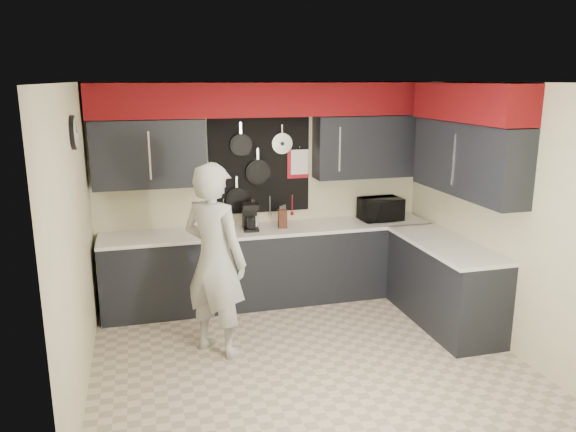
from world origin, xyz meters
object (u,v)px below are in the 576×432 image
object	(u,v)px
microwave	(381,209)
coffee_maker	(250,216)
utensil_crock	(253,222)
person	(215,260)
knife_block	(282,219)

from	to	relation	value
microwave	coffee_maker	world-z (taller)	coffee_maker
utensil_crock	coffee_maker	world-z (taller)	coffee_maker
person	knife_block	bearing A→B (deg)	-84.74
utensil_crock	knife_block	bearing A→B (deg)	-11.02
microwave	knife_block	xyz separation A→B (m)	(-1.27, -0.05, -0.03)
utensil_crock	person	xyz separation A→B (m)	(-0.61, -1.16, -0.05)
microwave	utensil_crock	bearing A→B (deg)	176.54
coffee_maker	microwave	bearing A→B (deg)	8.32
person	utensil_crock	bearing A→B (deg)	-71.47
knife_block	utensil_crock	world-z (taller)	knife_block
microwave	utensil_crock	xyz separation A→B (m)	(-1.61, 0.02, -0.06)
microwave	person	distance (m)	2.50
coffee_maker	knife_block	bearing A→B (deg)	5.94
microwave	coffee_maker	bearing A→B (deg)	178.63
knife_block	person	xyz separation A→B (m)	(-0.95, -1.09, -0.08)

